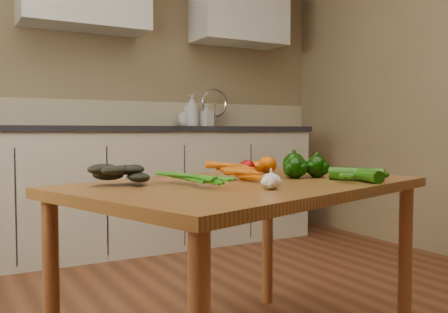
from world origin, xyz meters
The scene contains 17 objects.
room centered at (0.00, 0.17, 1.25)m, with size 4.04×5.04×2.64m.
counter_run centered at (0.21, 2.19, 0.46)m, with size 2.84×0.64×1.14m.
table centered at (-0.06, 0.22, 0.61)m, with size 1.46×1.16×0.68m.
soap_bottle_a centered at (0.73, 2.28, 1.03)m, with size 0.10×0.10×0.26m, color silver.
soap_bottle_b centered at (0.85, 2.26, 0.99)m, with size 0.08×0.09×0.19m, color silver.
soap_bottle_c centered at (0.72, 2.36, 0.99)m, with size 0.14×0.14×0.17m, color silver.
carrot_bunch centered at (-0.13, 0.24, 0.71)m, with size 0.24×0.18×0.06m, color #CF5C04, non-canonical shape.
leafy_greens centered at (-0.48, 0.32, 0.73)m, with size 0.18×0.16×0.09m, color black, non-canonical shape.
garlic_bulb centered at (-0.11, -0.02, 0.71)m, with size 0.06×0.06×0.05m, color white.
pepper_a centered at (0.18, 0.24, 0.72)m, with size 0.08×0.08×0.08m, color black.
pepper_b centered at (0.25, 0.33, 0.73)m, with size 0.09×0.09×0.09m, color black.
pepper_c centered at (0.28, 0.22, 0.72)m, with size 0.09×0.09×0.09m, color black.
tomato_a centered at (0.07, 0.41, 0.71)m, with size 0.07×0.07×0.07m, color #960202.
tomato_b centered at (0.15, 0.46, 0.71)m, with size 0.06×0.06×0.06m, color #D75405.
tomato_c centered at (0.22, 0.48, 0.72)m, with size 0.08×0.08×0.08m, color #D75405.
zucchini_a centered at (0.32, 0.04, 0.71)m, with size 0.05×0.05×0.20m, color #164C08.
zucchini_b centered at (0.32, 0.00, 0.70)m, with size 0.05×0.05×0.17m, color #164C08.
Camera 1 is at (-1.02, -1.32, 0.87)m, focal length 40.00 mm.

